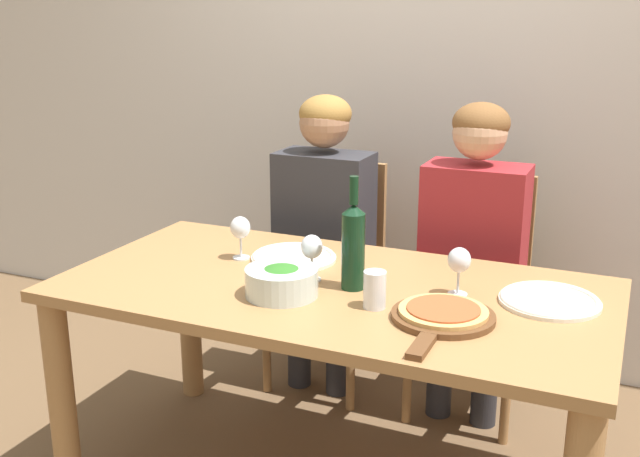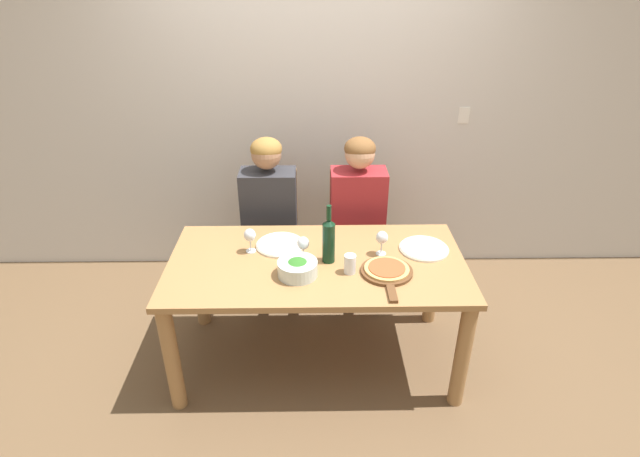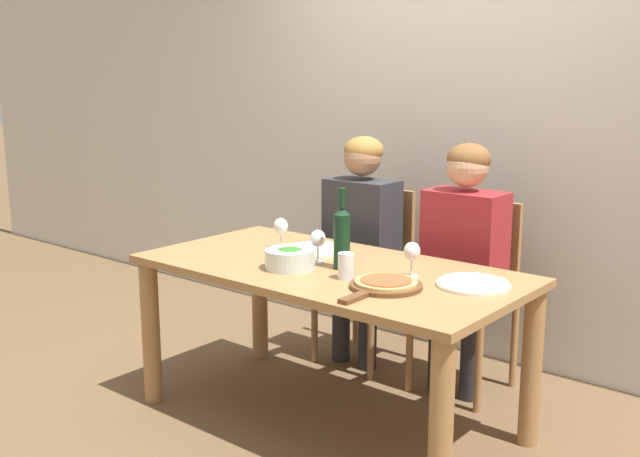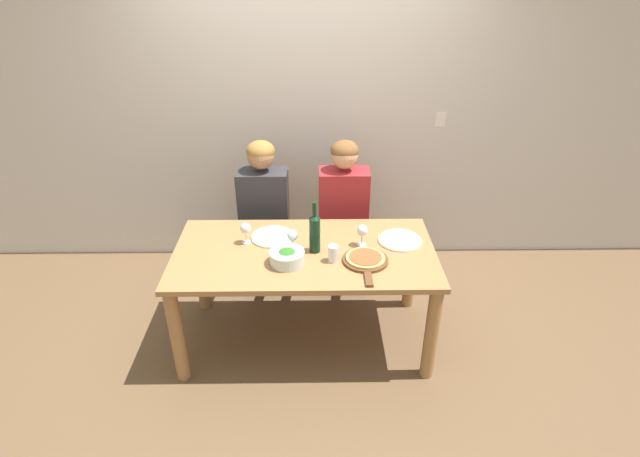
% 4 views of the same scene
% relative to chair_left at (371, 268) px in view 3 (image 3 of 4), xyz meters
% --- Properties ---
extents(ground_plane, '(40.00, 40.00, 0.00)m').
position_rel_chair_left_xyz_m(ground_plane, '(0.33, -0.78, -0.51)').
color(ground_plane, brown).
extents(back_wall, '(10.00, 0.06, 2.70)m').
position_rel_chair_left_xyz_m(back_wall, '(0.33, 0.43, 0.84)').
color(back_wall, silver).
rests_on(back_wall, ground).
extents(dining_table, '(1.71, 0.87, 0.74)m').
position_rel_chair_left_xyz_m(dining_table, '(0.33, -0.78, 0.10)').
color(dining_table, '#9E7042').
rests_on(dining_table, ground).
extents(chair_left, '(0.42, 0.42, 0.94)m').
position_rel_chair_left_xyz_m(chair_left, '(0.00, 0.00, 0.00)').
color(chair_left, '#9E7042').
rests_on(chair_left, ground).
extents(chair_right, '(0.42, 0.42, 0.94)m').
position_rel_chair_left_xyz_m(chair_right, '(0.62, 0.00, 0.00)').
color(chair_right, '#9E7042').
rests_on(chair_right, ground).
extents(person_woman, '(0.47, 0.51, 1.25)m').
position_rel_chair_left_xyz_m(person_woman, '(-0.00, -0.11, 0.24)').
color(person_woman, '#28282D').
rests_on(person_woman, ground).
extents(person_man, '(0.47, 0.51, 1.25)m').
position_rel_chair_left_xyz_m(person_man, '(0.62, -0.11, 0.24)').
color(person_man, '#28282D').
rests_on(person_man, ground).
extents(wine_bottle, '(0.07, 0.07, 0.35)m').
position_rel_chair_left_xyz_m(wine_bottle, '(0.39, -0.78, 0.36)').
color(wine_bottle, black).
rests_on(wine_bottle, dining_table).
extents(broccoli_bowl, '(0.22, 0.22, 0.09)m').
position_rel_chair_left_xyz_m(broccoli_bowl, '(0.22, -0.92, 0.27)').
color(broccoli_bowl, silver).
rests_on(broccoli_bowl, dining_table).
extents(dinner_plate_left, '(0.29, 0.29, 0.02)m').
position_rel_chair_left_xyz_m(dinner_plate_left, '(0.11, -0.60, 0.23)').
color(dinner_plate_left, silver).
rests_on(dinner_plate_left, dining_table).
extents(dinner_plate_right, '(0.29, 0.29, 0.02)m').
position_rel_chair_left_xyz_m(dinner_plate_right, '(0.97, -0.66, 0.23)').
color(dinner_plate_right, silver).
rests_on(dinner_plate_right, dining_table).
extents(pizza_on_board, '(0.29, 0.43, 0.04)m').
position_rel_chair_left_xyz_m(pizza_on_board, '(0.71, -0.91, 0.24)').
color(pizza_on_board, brown).
rests_on(pizza_on_board, dining_table).
extents(wine_glass_left, '(0.07, 0.07, 0.15)m').
position_rel_chair_left_xyz_m(wine_glass_left, '(-0.07, -0.67, 0.33)').
color(wine_glass_left, silver).
rests_on(wine_glass_left, dining_table).
extents(wine_glass_right, '(0.07, 0.07, 0.15)m').
position_rel_chair_left_xyz_m(wine_glass_right, '(0.70, -0.71, 0.33)').
color(wine_glass_right, silver).
rests_on(wine_glass_right, dining_table).
extents(wine_glass_centre, '(0.07, 0.07, 0.15)m').
position_rel_chair_left_xyz_m(wine_glass_centre, '(0.25, -0.77, 0.33)').
color(wine_glass_centre, silver).
rests_on(wine_glass_centre, dining_table).
extents(water_tumbler, '(0.07, 0.07, 0.11)m').
position_rel_chair_left_xyz_m(water_tumbler, '(0.51, -0.90, 0.28)').
color(water_tumbler, silver).
rests_on(water_tumbler, dining_table).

